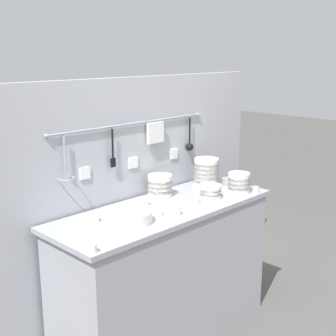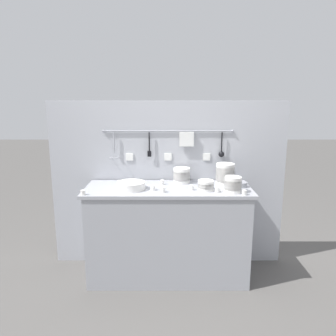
{
  "view_description": "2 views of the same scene",
  "coord_description": "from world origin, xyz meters",
  "px_view_note": "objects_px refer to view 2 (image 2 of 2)",
  "views": [
    {
      "loc": [
        -1.91,
        -1.9,
        1.79
      ],
      "look_at": [
        0.03,
        -0.0,
        1.11
      ],
      "focal_mm": 50.0,
      "sensor_mm": 36.0,
      "label": 1
    },
    {
      "loc": [
        -0.0,
        -2.83,
        1.67
      ],
      "look_at": [
        0.01,
        -0.04,
        1.06
      ],
      "focal_mm": 35.0,
      "sensor_mm": 36.0,
      "label": 2
    }
  ],
  "objects_px": {
    "bowl_stack_nested_right": "(232,184)",
    "bowl_stack_short_front": "(224,174)",
    "cup_edge_far": "(82,193)",
    "cup_edge_near": "(119,183)",
    "bowl_stack_wide_centre": "(181,175)",
    "bowl_stack_back_corner": "(205,185)",
    "cup_beside_plates": "(152,188)",
    "cup_centre": "(162,190)",
    "cup_back_left": "(216,190)",
    "plate_stack": "(130,186)",
    "cup_front_left": "(191,188)",
    "cup_by_caddy": "(243,193)",
    "steel_mixing_bowl": "(241,184)",
    "cup_front_right": "(161,182)"
  },
  "relations": [
    {
      "from": "cup_back_left",
      "to": "cup_centre",
      "type": "relative_size",
      "value": 1.0
    },
    {
      "from": "bowl_stack_nested_right",
      "to": "cup_beside_plates",
      "type": "bearing_deg",
      "value": 175.09
    },
    {
      "from": "bowl_stack_wide_centre",
      "to": "cup_front_right",
      "type": "bearing_deg",
      "value": -160.81
    },
    {
      "from": "cup_by_caddy",
      "to": "cup_front_left",
      "type": "relative_size",
      "value": 1.0
    },
    {
      "from": "bowl_stack_back_corner",
      "to": "cup_beside_plates",
      "type": "relative_size",
      "value": 3.25
    },
    {
      "from": "bowl_stack_nested_right",
      "to": "cup_back_left",
      "type": "distance_m",
      "value": 0.14
    },
    {
      "from": "bowl_stack_short_front",
      "to": "cup_by_caddy",
      "type": "relative_size",
      "value": 4.63
    },
    {
      "from": "bowl_stack_wide_centre",
      "to": "cup_edge_far",
      "type": "xyz_separation_m",
      "value": [
        -0.84,
        -0.4,
        -0.05
      ]
    },
    {
      "from": "bowl_stack_back_corner",
      "to": "cup_edge_near",
      "type": "distance_m",
      "value": 0.8
    },
    {
      "from": "steel_mixing_bowl",
      "to": "cup_front_left",
      "type": "distance_m",
      "value": 0.47
    },
    {
      "from": "cup_edge_far",
      "to": "cup_centre",
      "type": "xyz_separation_m",
      "value": [
        0.66,
        0.08,
        0.0
      ]
    },
    {
      "from": "bowl_stack_wide_centre",
      "to": "cup_front_right",
      "type": "xyz_separation_m",
      "value": [
        -0.18,
        -0.06,
        -0.05
      ]
    },
    {
      "from": "cup_edge_near",
      "to": "cup_beside_plates",
      "type": "height_order",
      "value": "same"
    },
    {
      "from": "cup_centre",
      "to": "cup_front_right",
      "type": "relative_size",
      "value": 1.0
    },
    {
      "from": "cup_back_left",
      "to": "cup_by_caddy",
      "type": "bearing_deg",
      "value": -21.11
    },
    {
      "from": "plate_stack",
      "to": "cup_front_left",
      "type": "height_order",
      "value": "plate_stack"
    },
    {
      "from": "plate_stack",
      "to": "cup_by_caddy",
      "type": "relative_size",
      "value": 5.83
    },
    {
      "from": "cup_edge_far",
      "to": "cup_edge_near",
      "type": "bearing_deg",
      "value": 51.19
    },
    {
      "from": "bowl_stack_nested_right",
      "to": "plate_stack",
      "type": "xyz_separation_m",
      "value": [
        -0.88,
        0.09,
        -0.03
      ]
    },
    {
      "from": "cup_back_left",
      "to": "cup_edge_far",
      "type": "xyz_separation_m",
      "value": [
        -1.13,
        -0.08,
        0.0
      ]
    },
    {
      "from": "steel_mixing_bowl",
      "to": "cup_edge_near",
      "type": "distance_m",
      "value": 1.12
    },
    {
      "from": "bowl_stack_nested_right",
      "to": "cup_beside_plates",
      "type": "xyz_separation_m",
      "value": [
        -0.69,
        0.06,
        -0.05
      ]
    },
    {
      "from": "cup_beside_plates",
      "to": "cup_back_left",
      "type": "bearing_deg",
      "value": -6.03
    },
    {
      "from": "bowl_stack_nested_right",
      "to": "cup_beside_plates",
      "type": "relative_size",
      "value": 3.37
    },
    {
      "from": "cup_back_left",
      "to": "bowl_stack_nested_right",
      "type": "bearing_deg",
      "value": -0.16
    },
    {
      "from": "cup_front_left",
      "to": "bowl_stack_back_corner",
      "type": "bearing_deg",
      "value": -3.77
    },
    {
      "from": "plate_stack",
      "to": "cup_centre",
      "type": "height_order",
      "value": "plate_stack"
    },
    {
      "from": "cup_back_left",
      "to": "cup_front_right",
      "type": "bearing_deg",
      "value": 151.95
    },
    {
      "from": "bowl_stack_wide_centre",
      "to": "steel_mixing_bowl",
      "type": "xyz_separation_m",
      "value": [
        0.54,
        -0.15,
        -0.05
      ]
    },
    {
      "from": "bowl_stack_wide_centre",
      "to": "cup_beside_plates",
      "type": "xyz_separation_m",
      "value": [
        -0.26,
        -0.26,
        -0.05
      ]
    },
    {
      "from": "plate_stack",
      "to": "cup_edge_near",
      "type": "bearing_deg",
      "value": 130.42
    },
    {
      "from": "cup_centre",
      "to": "cup_by_caddy",
      "type": "height_order",
      "value": "same"
    },
    {
      "from": "cup_back_left",
      "to": "cup_edge_far",
      "type": "distance_m",
      "value": 1.13
    },
    {
      "from": "bowl_stack_short_front",
      "to": "cup_back_left",
      "type": "xyz_separation_m",
      "value": [
        -0.11,
        -0.26,
        -0.08
      ]
    },
    {
      "from": "bowl_stack_nested_right",
      "to": "bowl_stack_short_front",
      "type": "height_order",
      "value": "bowl_stack_short_front"
    },
    {
      "from": "bowl_stack_short_front",
      "to": "steel_mixing_bowl",
      "type": "bearing_deg",
      "value": -34.05
    },
    {
      "from": "cup_edge_near",
      "to": "cup_by_caddy",
      "type": "height_order",
      "value": "same"
    },
    {
      "from": "cup_beside_plates",
      "to": "cup_centre",
      "type": "bearing_deg",
      "value": -34.45
    },
    {
      "from": "bowl_stack_back_corner",
      "to": "cup_edge_near",
      "type": "xyz_separation_m",
      "value": [
        -0.78,
        0.18,
        -0.02
      ]
    },
    {
      "from": "cup_beside_plates",
      "to": "cup_front_left",
      "type": "height_order",
      "value": "same"
    },
    {
      "from": "bowl_stack_wide_centre",
      "to": "cup_centre",
      "type": "xyz_separation_m",
      "value": [
        -0.17,
        -0.32,
        -0.05
      ]
    },
    {
      "from": "bowl_stack_wide_centre",
      "to": "steel_mixing_bowl",
      "type": "distance_m",
      "value": 0.56
    },
    {
      "from": "bowl_stack_short_front",
      "to": "cup_by_caddy",
      "type": "distance_m",
      "value": 0.37
    },
    {
      "from": "bowl_stack_short_front",
      "to": "cup_beside_plates",
      "type": "xyz_separation_m",
      "value": [
        -0.66,
        -0.21,
        -0.08
      ]
    },
    {
      "from": "bowl_stack_short_front",
      "to": "cup_front_right",
      "type": "xyz_separation_m",
      "value": [
        -0.59,
        -0.01,
        -0.08
      ]
    },
    {
      "from": "plate_stack",
      "to": "cup_front_left",
      "type": "relative_size",
      "value": 5.83
    },
    {
      "from": "cup_centre",
      "to": "cup_back_left",
      "type": "bearing_deg",
      "value": 0.3
    },
    {
      "from": "bowl_stack_wide_centre",
      "to": "cup_back_left",
      "type": "bearing_deg",
      "value": -47.43
    },
    {
      "from": "bowl_stack_back_corner",
      "to": "bowl_stack_wide_centre",
      "type": "bearing_deg",
      "value": 127.7
    },
    {
      "from": "steel_mixing_bowl",
      "to": "cup_edge_far",
      "type": "bearing_deg",
      "value": -169.52
    }
  ]
}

